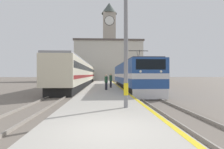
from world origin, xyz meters
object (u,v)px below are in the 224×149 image
at_px(locomotive_train, 131,76).
at_px(second_waiting_passenger, 106,82).
at_px(person_on_platform, 111,80).
at_px(catenary_mast, 129,17).
at_px(clock_tower, 109,39).
at_px(passenger_train, 81,74).

xyz_separation_m(locomotive_train, second_waiting_passenger, (-3.31, -4.21, -0.56)).
xyz_separation_m(locomotive_train, person_on_platform, (-2.70, -1.12, -0.49)).
height_order(catenary_mast, clock_tower, clock_tower).
xyz_separation_m(passenger_train, person_on_platform, (4.88, -10.67, -0.83)).
bearing_deg(person_on_platform, second_waiting_passenger, -101.34).
height_order(locomotive_train, second_waiting_passenger, locomotive_train).
bearing_deg(locomotive_train, catenary_mast, -99.67).
bearing_deg(clock_tower, second_waiting_passenger, -92.50).
distance_m(catenary_mast, second_waiting_passenger, 10.50).
bearing_deg(catenary_mast, person_on_platform, 91.36).
relative_size(catenary_mast, clock_tower, 0.31).
distance_m(second_waiting_passenger, clock_tower, 47.62).
relative_size(passenger_train, person_on_platform, 20.28).
bearing_deg(passenger_train, second_waiting_passenger, -72.80).
distance_m(passenger_train, person_on_platform, 11.76).
bearing_deg(passenger_train, catenary_mast, -77.60).
relative_size(person_on_platform, second_waiting_passenger, 1.07).
height_order(passenger_train, second_waiting_passenger, passenger_train).
relative_size(second_waiting_passenger, clock_tower, 0.06).
bearing_deg(clock_tower, locomotive_train, -88.16).
xyz_separation_m(catenary_mast, second_waiting_passenger, (-0.92, 9.82, -3.60)).
relative_size(locomotive_train, second_waiting_passenger, 11.67).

